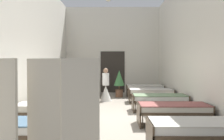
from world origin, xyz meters
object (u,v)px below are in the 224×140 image
bed_left_row_4 (74,92)px  privacy_screen (43,135)px  bed_right_row_4 (151,92)px  bed_left_row_3 (64,98)px  bed_right_row_3 (159,98)px  nurse_near_aisle (106,89)px  bed_left_row_1 (22,128)px  bed_right_row_5 (145,88)px  potted_plant (119,81)px  bed_right_row_2 (173,109)px  bed_left_row_5 (80,88)px  bed_right_row_1 (199,128)px  bed_left_row_2 (50,109)px

bed_left_row_4 → privacy_screen: bearing=-82.7°
bed_right_row_4 → privacy_screen: 7.76m
bed_right_row_4 → bed_left_row_4: bearing=180.0°
bed_left_row_3 → bed_right_row_3: 3.34m
nurse_near_aisle → bed_left_row_4: bearing=-108.4°
bed_left_row_1 → bed_right_row_4: size_ratio=1.00×
bed_right_row_5 → potted_plant: (-1.33, -0.33, 0.38)m
nurse_near_aisle → privacy_screen: bearing=-34.3°
bed_right_row_2 → bed_right_row_5: same height
bed_right_row_2 → nurse_near_aisle: bearing=115.8°
bed_right_row_2 → bed_left_row_5: same height
bed_right_row_1 → bed_left_row_5: bearing=114.0°
bed_left_row_1 → bed_left_row_3: (0.00, 3.75, 0.00)m
bed_left_row_2 → bed_right_row_3: (3.34, 1.87, 0.00)m
nurse_near_aisle → bed_left_row_2: bearing=-49.8°
bed_left_row_3 → bed_right_row_3: bearing=0.0°
bed_right_row_2 → bed_left_row_4: bearing=131.7°
bed_left_row_3 → potted_plant: size_ratio=1.41×
bed_right_row_1 → potted_plant: size_ratio=1.41×
bed_right_row_3 → bed_left_row_3: bearing=180.0°
bed_right_row_4 → bed_left_row_5: 3.83m
bed_left_row_1 → bed_left_row_5: size_ratio=1.00×
bed_left_row_3 → bed_right_row_4: (3.34, 1.87, 0.00)m
bed_right_row_1 → bed_left_row_3: (-3.34, 3.75, 0.00)m
bed_right_row_3 → bed_right_row_4: bearing=90.0°
bed_right_row_3 → nurse_near_aisle: bearing=132.0°
bed_left_row_5 → bed_right_row_5: same height
bed_right_row_3 → potted_plant: size_ratio=1.41×
bed_left_row_5 → bed_left_row_2: bearing=-90.0°
bed_right_row_3 → privacy_screen: (-2.39, -5.50, 0.41)m
bed_right_row_2 → bed_right_row_5: 5.62m
bed_right_row_5 → potted_plant: potted_plant is taller
nurse_near_aisle → bed_left_row_1: bearing=-44.1°
potted_plant → bed_left_row_4: bearing=-142.5°
potted_plant → bed_left_row_2: bearing=-110.8°
bed_left_row_1 → bed_right_row_3: same height
bed_right_row_2 → bed_right_row_3: size_ratio=1.00×
bed_left_row_4 → bed_right_row_5: 3.83m
bed_right_row_1 → bed_left_row_3: bearing=131.7°
bed_right_row_2 → privacy_screen: bearing=-123.5°
nurse_near_aisle → bed_right_row_2: bearing=-5.2°
nurse_near_aisle → potted_plant: (0.63, 1.24, 0.29)m
bed_left_row_1 → potted_plant: (2.01, 7.17, 0.38)m
bed_right_row_1 → bed_left_row_2: (-3.34, 1.87, 0.00)m
bed_right_row_2 → bed_left_row_3: same height
bed_right_row_3 → bed_right_row_4: same height
bed_left_row_2 → bed_left_row_5: size_ratio=1.00×
bed_left_row_1 → bed_right_row_4: (3.34, 5.62, 0.00)m
bed_right_row_1 → bed_left_row_3: same height
bed_left_row_1 → bed_right_row_5: 8.21m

